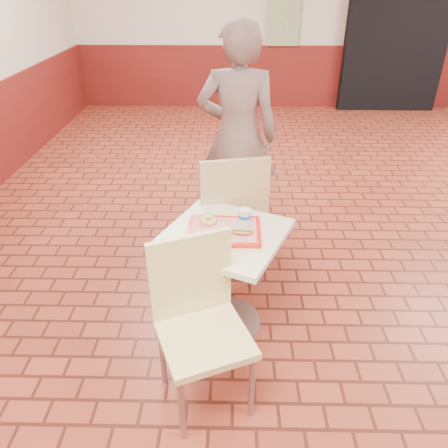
{
  "coord_description": "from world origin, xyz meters",
  "views": [
    {
      "loc": [
        -1.39,
        -2.68,
        2.07
      ],
      "look_at": [
        -1.44,
        -0.46,
        0.78
      ],
      "focal_mm": 35.0,
      "sensor_mm": 36.0,
      "label": 1
    }
  ],
  "objects_px": {
    "serving_tray": "(224,231)",
    "paper_cup": "(244,216)",
    "chair_main_front": "(199,316)",
    "customer": "(238,137)",
    "main_table": "(224,265)",
    "ring_donut": "(209,220)",
    "chair_main_back": "(231,212)",
    "long_john_donut": "(242,231)"
  },
  "relations": [
    {
      "from": "paper_cup",
      "to": "main_table",
      "type": "bearing_deg",
      "value": -151.02
    },
    {
      "from": "paper_cup",
      "to": "customer",
      "type": "bearing_deg",
      "value": 91.81
    },
    {
      "from": "paper_cup",
      "to": "ring_donut",
      "type": "bearing_deg",
      "value": 178.34
    },
    {
      "from": "chair_main_back",
      "to": "ring_donut",
      "type": "xyz_separation_m",
      "value": [
        -0.14,
        -0.46,
        0.19
      ]
    },
    {
      "from": "customer",
      "to": "long_john_donut",
      "type": "bearing_deg",
      "value": 93.02
    },
    {
      "from": "serving_tray",
      "to": "paper_cup",
      "type": "bearing_deg",
      "value": 28.98
    },
    {
      "from": "main_table",
      "to": "ring_donut",
      "type": "relative_size",
      "value": 6.85
    },
    {
      "from": "serving_tray",
      "to": "paper_cup",
      "type": "distance_m",
      "value": 0.15
    },
    {
      "from": "serving_tray",
      "to": "ring_donut",
      "type": "relative_size",
      "value": 4.13
    },
    {
      "from": "main_table",
      "to": "chair_main_front",
      "type": "xyz_separation_m",
      "value": [
        -0.12,
        -0.53,
        0.05
      ]
    },
    {
      "from": "customer",
      "to": "paper_cup",
      "type": "distance_m",
      "value": 1.13
    },
    {
      "from": "chair_main_front",
      "to": "customer",
      "type": "xyz_separation_m",
      "value": [
        0.2,
        1.72,
        0.37
      ]
    },
    {
      "from": "main_table",
      "to": "chair_main_front",
      "type": "height_order",
      "value": "chair_main_front"
    },
    {
      "from": "long_john_donut",
      "to": "chair_main_back",
      "type": "bearing_deg",
      "value": 96.07
    },
    {
      "from": "customer",
      "to": "serving_tray",
      "type": "xyz_separation_m",
      "value": [
        -0.09,
        -1.19,
        -0.17
      ]
    },
    {
      "from": "main_table",
      "to": "customer",
      "type": "bearing_deg",
      "value": 85.91
    },
    {
      "from": "main_table",
      "to": "customer",
      "type": "relative_size",
      "value": 0.4
    },
    {
      "from": "chair_main_back",
      "to": "serving_tray",
      "type": "relative_size",
      "value": 2.36
    },
    {
      "from": "chair_main_back",
      "to": "customer",
      "type": "xyz_separation_m",
      "value": [
        0.05,
        0.66,
        0.33
      ]
    },
    {
      "from": "ring_donut",
      "to": "paper_cup",
      "type": "xyz_separation_m",
      "value": [
        0.22,
        -0.01,
        0.03
      ]
    },
    {
      "from": "main_table",
      "to": "ring_donut",
      "type": "distance_m",
      "value": 0.3
    },
    {
      "from": "paper_cup",
      "to": "chair_main_back",
      "type": "bearing_deg",
      "value": 99.77
    },
    {
      "from": "main_table",
      "to": "ring_donut",
      "type": "height_order",
      "value": "ring_donut"
    },
    {
      "from": "main_table",
      "to": "paper_cup",
      "type": "height_order",
      "value": "paper_cup"
    },
    {
      "from": "chair_main_back",
      "to": "long_john_donut",
      "type": "distance_m",
      "value": 0.62
    },
    {
      "from": "ring_donut",
      "to": "chair_main_front",
      "type": "bearing_deg",
      "value": -92.11
    },
    {
      "from": "main_table",
      "to": "chair_main_front",
      "type": "relative_size",
      "value": 0.75
    },
    {
      "from": "ring_donut",
      "to": "serving_tray",
      "type": "bearing_deg",
      "value": -37.57
    },
    {
      "from": "serving_tray",
      "to": "customer",
      "type": "bearing_deg",
      "value": 85.91
    },
    {
      "from": "long_john_donut",
      "to": "ring_donut",
      "type": "bearing_deg",
      "value": 147.57
    },
    {
      "from": "long_john_donut",
      "to": "paper_cup",
      "type": "height_order",
      "value": "paper_cup"
    },
    {
      "from": "ring_donut",
      "to": "chair_main_back",
      "type": "bearing_deg",
      "value": 73.65
    },
    {
      "from": "chair_main_back",
      "to": "ring_donut",
      "type": "bearing_deg",
      "value": 61.92
    },
    {
      "from": "customer",
      "to": "ring_donut",
      "type": "distance_m",
      "value": 1.14
    },
    {
      "from": "main_table",
      "to": "serving_tray",
      "type": "height_order",
      "value": "serving_tray"
    },
    {
      "from": "main_table",
      "to": "chair_main_back",
      "type": "height_order",
      "value": "chair_main_back"
    },
    {
      "from": "customer",
      "to": "ring_donut",
      "type": "bearing_deg",
      "value": 83.05
    },
    {
      "from": "serving_tray",
      "to": "main_table",
      "type": "bearing_deg",
      "value": 90.0
    },
    {
      "from": "customer",
      "to": "long_john_donut",
      "type": "distance_m",
      "value": 1.25
    },
    {
      "from": "chair_main_front",
      "to": "customer",
      "type": "relative_size",
      "value": 0.53
    },
    {
      "from": "chair_main_front",
      "to": "customer",
      "type": "height_order",
      "value": "customer"
    },
    {
      "from": "chair_main_front",
      "to": "paper_cup",
      "type": "bearing_deg",
      "value": 45.34
    }
  ]
}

